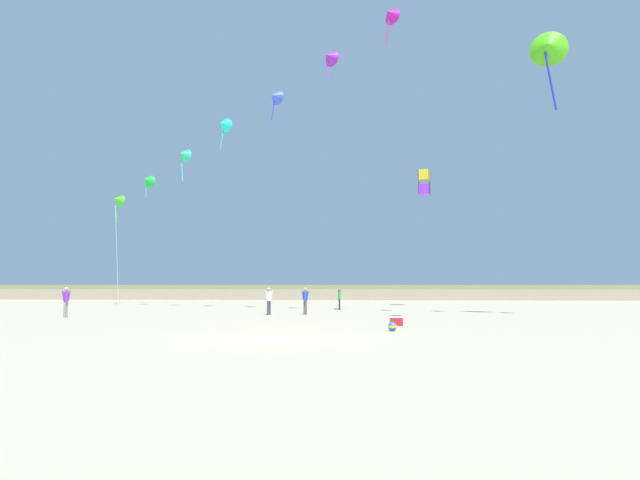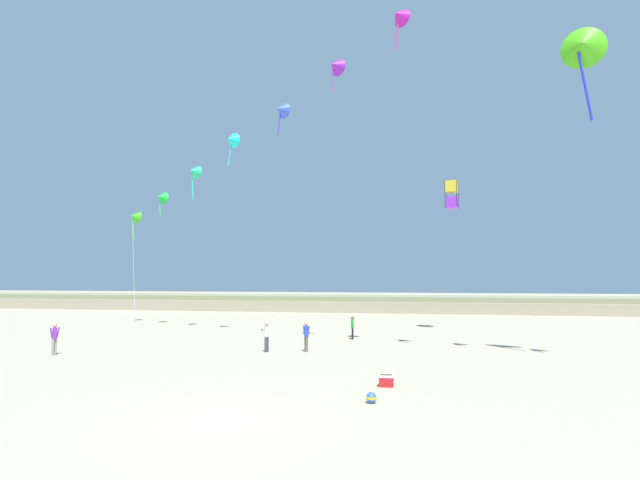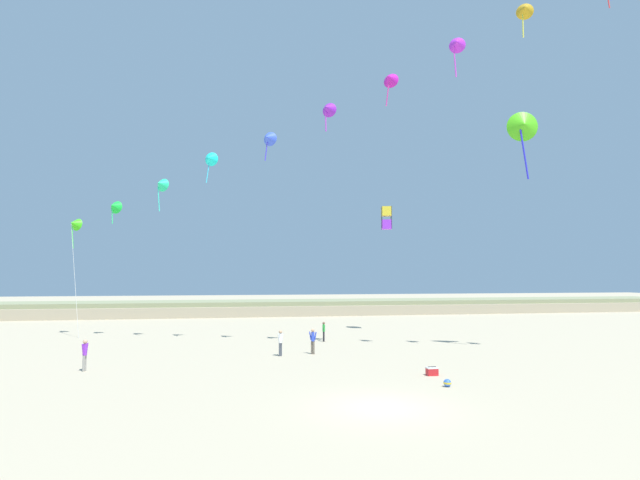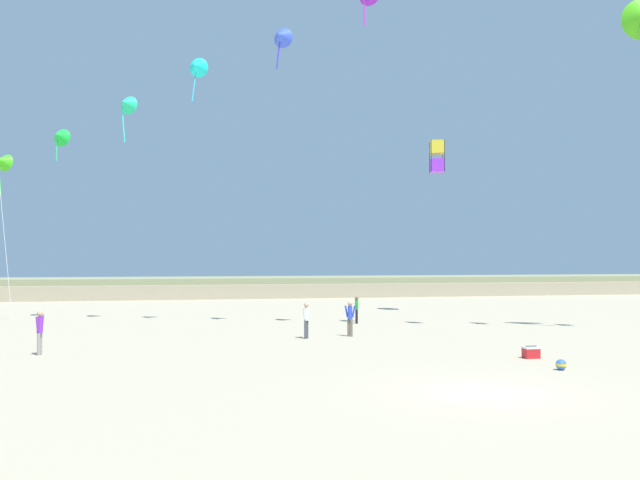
% 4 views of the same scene
% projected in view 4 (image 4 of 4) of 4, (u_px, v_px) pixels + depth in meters
% --- Properties ---
extents(ground_plane, '(240.00, 240.00, 0.00)m').
position_uv_depth(ground_plane, '(485.00, 392.00, 18.84)').
color(ground_plane, tan).
extents(dune_ridge, '(120.00, 9.40, 1.86)m').
position_uv_depth(dune_ridge, '(268.00, 287.00, 66.73)').
color(dune_ridge, tan).
rests_on(dune_ridge, ground).
extents(person_near_left, '(0.24, 0.60, 1.72)m').
position_uv_depth(person_near_left, '(40.00, 329.00, 26.09)').
color(person_near_left, gray).
rests_on(person_near_left, ground).
extents(person_near_right, '(0.44, 0.50, 1.67)m').
position_uv_depth(person_near_right, '(306.00, 318.00, 31.46)').
color(person_near_right, '#474C56').
rests_on(person_near_right, ground).
extents(person_mid_center, '(0.50, 0.44, 1.68)m').
position_uv_depth(person_mid_center, '(350.00, 316.00, 32.32)').
color(person_mid_center, '#726656').
rests_on(person_mid_center, ground).
extents(person_far_left, '(0.21, 0.54, 1.55)m').
position_uv_depth(person_far_left, '(357.00, 308.00, 38.72)').
color(person_far_left, black).
rests_on(person_far_left, ground).
extents(kite_banner_string, '(37.87, 21.61, 24.12)m').
position_uv_depth(kite_banner_string, '(320.00, 13.00, 35.67)').
color(kite_banner_string, '#3CD319').
extents(large_kite_low_lead, '(1.13, 1.13, 2.15)m').
position_uv_depth(large_kite_low_lead, '(437.00, 156.00, 46.13)').
color(large_kite_low_lead, '#9631E3').
extents(beach_cooler, '(0.58, 0.41, 0.46)m').
position_uv_depth(beach_cooler, '(531.00, 352.00, 25.29)').
color(beach_cooler, red).
rests_on(beach_cooler, ground).
extents(beach_ball, '(0.36, 0.36, 0.36)m').
position_uv_depth(beach_ball, '(561.00, 365.00, 22.61)').
color(beach_ball, blue).
rests_on(beach_ball, ground).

